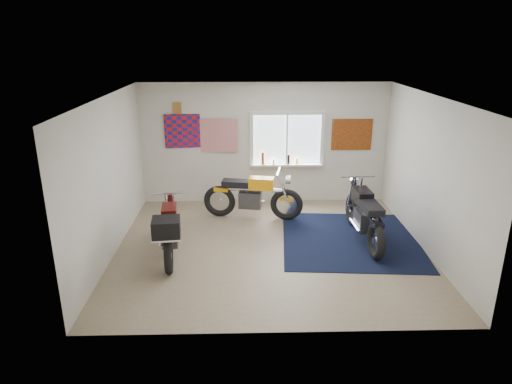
{
  "coord_description": "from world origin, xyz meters",
  "views": [
    {
      "loc": [
        -0.45,
        -7.48,
        3.64
      ],
      "look_at": [
        -0.24,
        0.4,
        0.93
      ],
      "focal_mm": 32.0,
      "sensor_mm": 36.0,
      "label": 1
    }
  ],
  "objects_px": {
    "navy_rug": "(350,239)",
    "black_chrome_bike": "(364,216)",
    "yellow_triumph": "(252,197)",
    "maroon_tourer": "(169,231)"
  },
  "relations": [
    {
      "from": "black_chrome_bike",
      "to": "maroon_tourer",
      "type": "distance_m",
      "value": 3.54
    },
    {
      "from": "yellow_triumph",
      "to": "maroon_tourer",
      "type": "relative_size",
      "value": 1.07
    },
    {
      "from": "navy_rug",
      "to": "black_chrome_bike",
      "type": "bearing_deg",
      "value": -6.4
    },
    {
      "from": "black_chrome_bike",
      "to": "yellow_triumph",
      "type": "bearing_deg",
      "value": 57.45
    },
    {
      "from": "yellow_triumph",
      "to": "black_chrome_bike",
      "type": "bearing_deg",
      "value": -20.25
    },
    {
      "from": "navy_rug",
      "to": "maroon_tourer",
      "type": "distance_m",
      "value": 3.37
    },
    {
      "from": "yellow_triumph",
      "to": "black_chrome_bike",
      "type": "xyz_separation_m",
      "value": [
        2.04,
        -1.18,
        0.02
      ]
    },
    {
      "from": "black_chrome_bike",
      "to": "maroon_tourer",
      "type": "relative_size",
      "value": 1.11
    },
    {
      "from": "yellow_triumph",
      "to": "black_chrome_bike",
      "type": "relative_size",
      "value": 0.97
    },
    {
      "from": "navy_rug",
      "to": "black_chrome_bike",
      "type": "relative_size",
      "value": 1.2
    }
  ]
}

